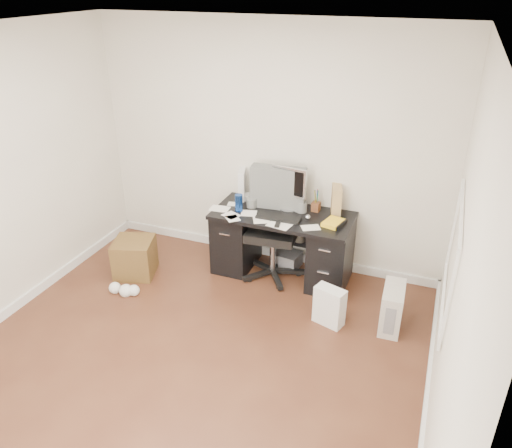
{
  "coord_description": "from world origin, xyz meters",
  "views": [
    {
      "loc": [
        1.78,
        -2.94,
        3.06
      ],
      "look_at": [
        0.17,
        1.2,
        0.82
      ],
      "focal_mm": 35.0,
      "sensor_mm": 36.0,
      "label": 1
    }
  ],
  "objects_px": {
    "desk": "(282,243)",
    "keyboard": "(278,218)",
    "lcd_monitor": "(289,189)",
    "pc_tower": "(392,308)",
    "office_chair": "(273,226)",
    "wicker_basket": "(135,257)"
  },
  "relations": [
    {
      "from": "lcd_monitor",
      "to": "wicker_basket",
      "type": "distance_m",
      "value": 1.89
    },
    {
      "from": "desk",
      "to": "pc_tower",
      "type": "bearing_deg",
      "value": -21.97
    },
    {
      "from": "desk",
      "to": "pc_tower",
      "type": "xyz_separation_m",
      "value": [
        1.28,
        -0.52,
        -0.18
      ]
    },
    {
      "from": "lcd_monitor",
      "to": "keyboard",
      "type": "distance_m",
      "value": 0.34
    },
    {
      "from": "pc_tower",
      "to": "lcd_monitor",
      "type": "bearing_deg",
      "value": 150.62
    },
    {
      "from": "keyboard",
      "to": "pc_tower",
      "type": "relative_size",
      "value": 1.08
    },
    {
      "from": "desk",
      "to": "keyboard",
      "type": "xyz_separation_m",
      "value": [
        -0.01,
        -0.13,
        0.36
      ]
    },
    {
      "from": "desk",
      "to": "keyboard",
      "type": "relative_size",
      "value": 3.22
    },
    {
      "from": "desk",
      "to": "keyboard",
      "type": "distance_m",
      "value": 0.39
    },
    {
      "from": "office_chair",
      "to": "keyboard",
      "type": "bearing_deg",
      "value": -49.43
    },
    {
      "from": "pc_tower",
      "to": "keyboard",
      "type": "bearing_deg",
      "value": 160.67
    },
    {
      "from": "wicker_basket",
      "to": "pc_tower",
      "type": "bearing_deg",
      "value": 1.67
    },
    {
      "from": "desk",
      "to": "lcd_monitor",
      "type": "distance_m",
      "value": 0.61
    },
    {
      "from": "lcd_monitor",
      "to": "office_chair",
      "type": "distance_m",
      "value": 0.44
    },
    {
      "from": "office_chair",
      "to": "pc_tower",
      "type": "relative_size",
      "value": 2.81
    },
    {
      "from": "desk",
      "to": "wicker_basket",
      "type": "relative_size",
      "value": 3.58
    },
    {
      "from": "office_chair",
      "to": "pc_tower",
      "type": "height_order",
      "value": "office_chair"
    },
    {
      "from": "lcd_monitor",
      "to": "pc_tower",
      "type": "bearing_deg",
      "value": -18.27
    },
    {
      "from": "lcd_monitor",
      "to": "wicker_basket",
      "type": "height_order",
      "value": "lcd_monitor"
    },
    {
      "from": "lcd_monitor",
      "to": "pc_tower",
      "type": "distance_m",
      "value": 1.61
    },
    {
      "from": "desk",
      "to": "office_chair",
      "type": "relative_size",
      "value": 1.24
    },
    {
      "from": "lcd_monitor",
      "to": "pc_tower",
      "type": "relative_size",
      "value": 1.16
    }
  ]
}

